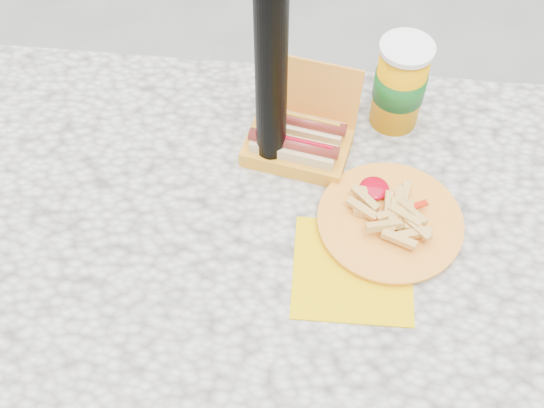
# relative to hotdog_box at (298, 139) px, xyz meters

# --- Properties ---
(ground) EXTENTS (60.00, 60.00, 0.00)m
(ground) POSITION_rel_hotdog_box_xyz_m (-0.04, -0.19, -0.78)
(ground) COLOR slate
(picnic_table) EXTENTS (1.20, 0.80, 0.75)m
(picnic_table) POSITION_rel_hotdog_box_xyz_m (-0.04, -0.19, -0.14)
(picnic_table) COLOR beige
(picnic_table) RESTS_ON ground
(hotdog_box) EXTENTS (0.20, 0.17, 0.14)m
(hotdog_box) POSITION_rel_hotdog_box_xyz_m (0.00, 0.00, 0.00)
(hotdog_box) COLOR orange
(hotdog_box) RESTS_ON picnic_table
(fries_plate) EXTENTS (0.27, 0.30, 0.05)m
(fries_plate) POSITION_rel_hotdog_box_xyz_m (0.16, -0.15, -0.02)
(fries_plate) COLOR #E9B900
(fries_plate) RESTS_ON picnic_table
(soda_cup) EXTENTS (0.09, 0.09, 0.17)m
(soda_cup) POSITION_rel_hotdog_box_xyz_m (0.17, 0.10, 0.05)
(soda_cup) COLOR #EE9700
(soda_cup) RESTS_ON picnic_table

